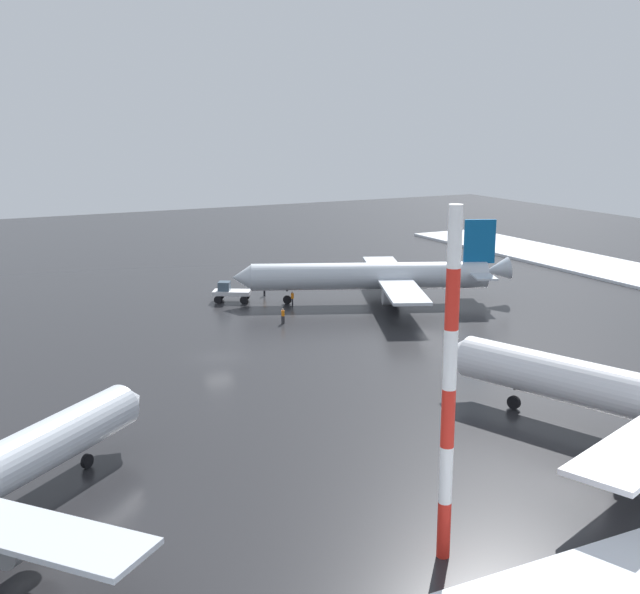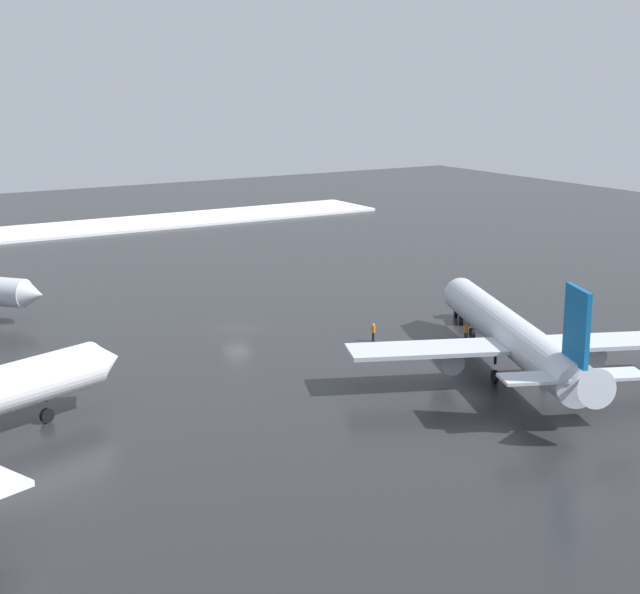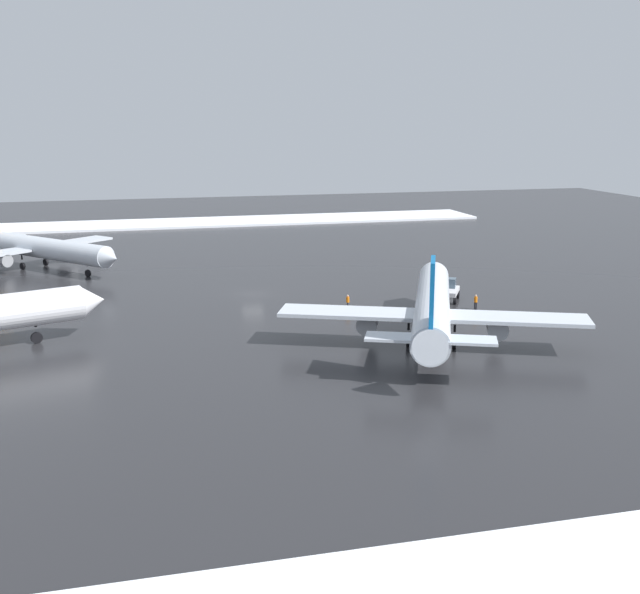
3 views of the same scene
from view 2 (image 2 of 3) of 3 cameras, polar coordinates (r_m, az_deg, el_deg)
The scene contains 7 objects.
ground_plane at distance 96.63m, azimuth -4.86°, elevation -1.85°, with size 240.00×240.00×0.00m, color #232326.
snow_bank_left at distance 158.13m, azimuth -15.89°, elevation 3.68°, with size 14.00×116.00×0.43m, color white.
airplane_parked_portside at distance 82.88m, azimuth 11.14°, elevation -2.19°, with size 32.74×27.76×10.22m.
pushback_tug at distance 100.50m, azimuth 8.60°, elevation -0.61°, with size 5.08×4.21×2.50m.
ground_crew_by_nose_gear at distance 97.58m, azimuth 11.00°, elevation -1.31°, with size 0.36×0.36×1.71m.
ground_crew_beside_wing at distance 92.73m, azimuth 8.50°, elevation -1.98°, with size 0.36×0.36×1.71m.
ground_crew_mid_apron at distance 91.85m, azimuth 3.12°, elevation -2.00°, with size 0.36×0.36×1.71m.
Camera 2 is at (83.52, -41.65, 25.04)m, focal length 55.00 mm.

